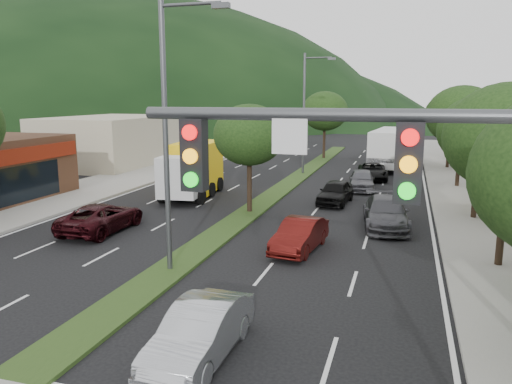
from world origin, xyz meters
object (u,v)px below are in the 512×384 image
(tree_r_c, at_px, (481,131))
(streetlight_mid, at_px, (306,108))
(car_queue_a, at_px, (335,192))
(motorhome, at_px, (390,148))
(box_truck, at_px, (194,171))
(traffic_signal, at_px, (454,243))
(tree_r_b, at_px, (510,138))
(tree_r_e, at_px, (451,115))
(car_queue_b, at_px, (386,213))
(tree_r_d, at_px, (462,116))
(car_queue_c, at_px, (300,235))
(car_queue_e, at_px, (362,180))
(tree_med_far, at_px, (325,111))
(tree_med_near, at_px, (249,135))
(streetlight_near, at_px, (170,123))
(sedan_silver, at_px, (200,332))
(car_queue_d, at_px, (373,171))
(suv_maroon, at_px, (102,217))

(tree_r_c, relative_size, streetlight_mid, 0.65)
(car_queue_a, distance_m, motorhome, 17.21)
(box_truck, bearing_deg, traffic_signal, 114.35)
(tree_r_b, xyz_separation_m, streetlight_mid, (-11.79, 21.00, 0.55))
(tree_r_e, height_order, car_queue_a, tree_r_e)
(motorhome, bearing_deg, car_queue_b, -82.71)
(tree_r_d, bearing_deg, tree_r_c, -90.00)
(streetlight_mid, distance_m, car_queue_c, 21.94)
(car_queue_e, bearing_deg, tree_r_d, 18.97)
(car_queue_a, bearing_deg, traffic_signal, -74.16)
(tree_med_far, bearing_deg, tree_med_near, -90.00)
(streetlight_near, distance_m, sedan_silver, 8.17)
(sedan_silver, height_order, car_queue_a, car_queue_a)
(tree_r_e, distance_m, car_queue_e, 15.15)
(traffic_signal, height_order, car_queue_b, traffic_signal)
(tree_med_near, distance_m, box_truck, 6.96)
(car_queue_e, xyz_separation_m, motorhome, (1.44, 11.98, 1.15))
(sedan_silver, relative_size, car_queue_b, 0.82)
(tree_r_e, bearing_deg, car_queue_a, -113.14)
(motorhome, bearing_deg, car_queue_c, -90.15)
(car_queue_b, bearing_deg, car_queue_e, 94.92)
(tree_r_c, distance_m, car_queue_c, 11.92)
(car_queue_d, xyz_separation_m, car_queue_e, (-0.41, -5.00, 0.09))
(traffic_signal, height_order, streetlight_mid, streetlight_mid)
(car_queue_e, relative_size, box_truck, 0.59)
(streetlight_near, bearing_deg, streetlight_mid, 90.00)
(streetlight_near, xyz_separation_m, streetlight_mid, (0.00, 25.00, 0.00))
(streetlight_near, bearing_deg, car_queue_d, 76.73)
(tree_med_far, height_order, streetlight_near, streetlight_near)
(tree_r_d, xyz_separation_m, tree_r_e, (0.00, 10.00, -0.29))
(traffic_signal, distance_m, tree_med_far, 46.43)
(sedan_silver, height_order, box_truck, box_truck)
(tree_r_d, height_order, sedan_silver, tree_r_d)
(streetlight_mid, xyz_separation_m, suv_maroon, (-5.98, -20.78, -4.88))
(tree_r_b, bearing_deg, box_truck, 150.09)
(tree_r_d, bearing_deg, tree_med_near, -135.00)
(motorhome, bearing_deg, tree_r_b, -73.66)
(tree_r_d, distance_m, motorhome, 10.83)
(streetlight_near, xyz_separation_m, car_queue_a, (4.09, 13.99, -4.86))
(tree_r_d, bearing_deg, streetlight_mid, 165.73)
(traffic_signal, bearing_deg, sedan_silver, 143.72)
(tree_r_b, distance_m, sedan_silver, 13.44)
(tree_r_e, bearing_deg, tree_r_b, -90.00)
(tree_r_c, height_order, car_queue_d, tree_r_c)
(traffic_signal, height_order, tree_r_e, traffic_signal)
(tree_r_c, height_order, streetlight_near, streetlight_near)
(tree_med_far, height_order, streetlight_mid, streetlight_mid)
(box_truck, bearing_deg, car_queue_a, 174.09)
(tree_med_near, xyz_separation_m, car_queue_e, (5.45, 8.99, -3.69))
(streetlight_near, bearing_deg, car_queue_c, 45.13)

